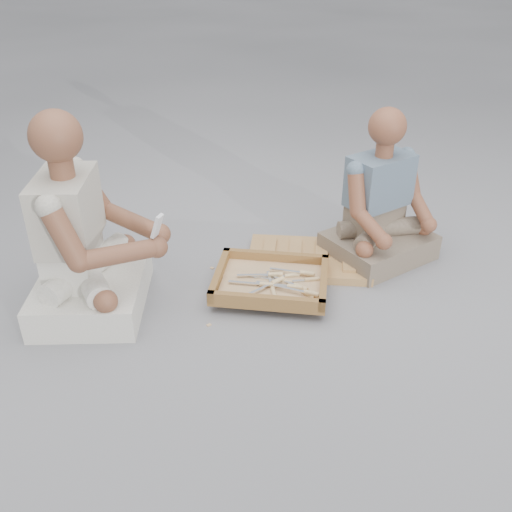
# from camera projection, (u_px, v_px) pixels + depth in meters

# --- Properties ---
(ground) EXTENTS (60.00, 60.00, 0.00)m
(ground) POSITION_uv_depth(u_px,v_px,m) (262.00, 345.00, 2.40)
(ground) COLOR gray
(ground) RESTS_ON ground
(carved_panel) EXTENTS (0.64, 0.43, 0.04)m
(carved_panel) POSITION_uv_depth(u_px,v_px,m) (309.00, 259.00, 2.98)
(carved_panel) COLOR #9D6A3C
(carved_panel) RESTS_ON ground
(tool_tray) EXTENTS (0.56, 0.46, 0.07)m
(tool_tray) POSITION_uv_depth(u_px,v_px,m) (271.00, 281.00, 2.71)
(tool_tray) COLOR brown
(tool_tray) RESTS_ON carved_panel
(chisel_0) EXTENTS (0.22, 0.04, 0.02)m
(chisel_0) POSITION_uv_depth(u_px,v_px,m) (271.00, 274.00, 2.74)
(chisel_0) COLOR silver
(chisel_0) RESTS_ON tool_tray
(chisel_1) EXTENTS (0.22, 0.07, 0.02)m
(chisel_1) POSITION_uv_depth(u_px,v_px,m) (307.00, 280.00, 2.71)
(chisel_1) COLOR silver
(chisel_1) RESTS_ON tool_tray
(chisel_2) EXTENTS (0.22, 0.06, 0.02)m
(chisel_2) POSITION_uv_depth(u_px,v_px,m) (290.00, 286.00, 2.65)
(chisel_2) COLOR silver
(chisel_2) RESTS_ON tool_tray
(chisel_3) EXTENTS (0.19, 0.14, 0.02)m
(chisel_3) POSITION_uv_depth(u_px,v_px,m) (297.00, 286.00, 2.66)
(chisel_3) COLOR silver
(chisel_3) RESTS_ON tool_tray
(chisel_4) EXTENTS (0.22, 0.07, 0.02)m
(chisel_4) POSITION_uv_depth(u_px,v_px,m) (280.00, 281.00, 2.71)
(chisel_4) COLOR silver
(chisel_4) RESTS_ON tool_tray
(chisel_5) EXTENTS (0.17, 0.17, 0.02)m
(chisel_5) POSITION_uv_depth(u_px,v_px,m) (274.00, 282.00, 2.67)
(chisel_5) COLOR silver
(chisel_5) RESTS_ON tool_tray
(chisel_6) EXTENTS (0.22, 0.04, 0.02)m
(chisel_6) POSITION_uv_depth(u_px,v_px,m) (263.00, 284.00, 2.66)
(chisel_6) COLOR silver
(chisel_6) RESTS_ON tool_tray
(chisel_7) EXTENTS (0.22, 0.08, 0.02)m
(chisel_7) POSITION_uv_depth(u_px,v_px,m) (307.00, 292.00, 2.59)
(chisel_7) COLOR silver
(chisel_7) RESTS_ON tool_tray
(chisel_8) EXTENTS (0.17, 0.16, 0.02)m
(chisel_8) POSITION_uv_depth(u_px,v_px,m) (305.00, 293.00, 2.62)
(chisel_8) COLOR silver
(chisel_8) RESTS_ON tool_tray
(chisel_9) EXTENTS (0.22, 0.05, 0.02)m
(chisel_9) POSITION_uv_depth(u_px,v_px,m) (288.00, 276.00, 2.74)
(chisel_9) COLOR silver
(chisel_9) RESTS_ON tool_tray
(chisel_10) EXTENTS (0.22, 0.06, 0.02)m
(chisel_10) POSITION_uv_depth(u_px,v_px,m) (303.00, 273.00, 2.74)
(chisel_10) COLOR silver
(chisel_10) RESTS_ON tool_tray
(chisel_11) EXTENTS (0.06, 0.22, 0.02)m
(chisel_11) POSITION_uv_depth(u_px,v_px,m) (273.00, 290.00, 2.63)
(chisel_11) COLOR silver
(chisel_11) RESTS_ON tool_tray
(wood_chip_0) EXTENTS (0.02, 0.02, 0.00)m
(wood_chip_0) POSITION_uv_depth(u_px,v_px,m) (257.00, 300.00, 2.69)
(wood_chip_0) COLOR #D3B77C
(wood_chip_0) RESTS_ON ground
(wood_chip_1) EXTENTS (0.02, 0.02, 0.00)m
(wood_chip_1) POSITION_uv_depth(u_px,v_px,m) (212.00, 268.00, 2.94)
(wood_chip_1) COLOR #D3B77C
(wood_chip_1) RESTS_ON ground
(wood_chip_2) EXTENTS (0.02, 0.02, 0.00)m
(wood_chip_2) POSITION_uv_depth(u_px,v_px,m) (233.00, 256.00, 3.04)
(wood_chip_2) COLOR #D3B77C
(wood_chip_2) RESTS_ON ground
(wood_chip_3) EXTENTS (0.02, 0.02, 0.00)m
(wood_chip_3) POSITION_uv_depth(u_px,v_px,m) (314.00, 277.00, 2.86)
(wood_chip_3) COLOR #D3B77C
(wood_chip_3) RESTS_ON ground
(wood_chip_4) EXTENTS (0.02, 0.02, 0.00)m
(wood_chip_4) POSITION_uv_depth(u_px,v_px,m) (244.00, 275.00, 2.88)
(wood_chip_4) COLOR #D3B77C
(wood_chip_4) RESTS_ON ground
(wood_chip_5) EXTENTS (0.02, 0.02, 0.00)m
(wood_chip_5) POSITION_uv_depth(u_px,v_px,m) (209.00, 325.00, 2.52)
(wood_chip_5) COLOR #D3B77C
(wood_chip_5) RESTS_ON ground
(wood_chip_6) EXTENTS (0.02, 0.02, 0.00)m
(wood_chip_6) POSITION_uv_depth(u_px,v_px,m) (315.00, 267.00, 2.95)
(wood_chip_6) COLOR #D3B77C
(wood_chip_6) RESTS_ON ground
(wood_chip_7) EXTENTS (0.02, 0.02, 0.00)m
(wood_chip_7) POSITION_uv_depth(u_px,v_px,m) (265.00, 286.00, 2.79)
(wood_chip_7) COLOR #D3B77C
(wood_chip_7) RESTS_ON ground
(wood_chip_8) EXTENTS (0.02, 0.02, 0.00)m
(wood_chip_8) POSITION_uv_depth(u_px,v_px,m) (300.00, 309.00, 2.62)
(wood_chip_8) COLOR #D3B77C
(wood_chip_8) RESTS_ON ground
(wood_chip_9) EXTENTS (0.02, 0.02, 0.00)m
(wood_chip_9) POSITION_uv_depth(u_px,v_px,m) (262.00, 258.00, 3.03)
(wood_chip_9) COLOR #D3B77C
(wood_chip_9) RESTS_ON ground
(wood_chip_10) EXTENTS (0.02, 0.02, 0.00)m
(wood_chip_10) POSITION_uv_depth(u_px,v_px,m) (306.00, 272.00, 2.91)
(wood_chip_10) COLOR #D3B77C
(wood_chip_10) RESTS_ON ground
(wood_chip_11) EXTENTS (0.02, 0.02, 0.00)m
(wood_chip_11) POSITION_uv_depth(u_px,v_px,m) (242.00, 252.00, 3.08)
(wood_chip_11) COLOR #D3B77C
(wood_chip_11) RESTS_ON ground
(wood_chip_12) EXTENTS (0.02, 0.02, 0.00)m
(wood_chip_12) POSITION_uv_depth(u_px,v_px,m) (337.00, 255.00, 3.05)
(wood_chip_12) COLOR #D3B77C
(wood_chip_12) RESTS_ON ground
(wood_chip_13) EXTENTS (0.02, 0.02, 0.00)m
(wood_chip_13) POSITION_uv_depth(u_px,v_px,m) (279.00, 258.00, 3.02)
(wood_chip_13) COLOR #D3B77C
(wood_chip_13) RESTS_ON ground
(wood_chip_14) EXTENTS (0.02, 0.02, 0.00)m
(wood_chip_14) POSITION_uv_depth(u_px,v_px,m) (240.00, 302.00, 2.67)
(wood_chip_14) COLOR #D3B77C
(wood_chip_14) RESTS_ON ground
(wood_chip_15) EXTENTS (0.02, 0.02, 0.00)m
(wood_chip_15) POSITION_uv_depth(u_px,v_px,m) (286.00, 304.00, 2.66)
(wood_chip_15) COLOR #D3B77C
(wood_chip_15) RESTS_ON ground
(craftsman) EXTENTS (0.64, 0.63, 0.92)m
(craftsman) POSITION_uv_depth(u_px,v_px,m) (84.00, 246.00, 2.50)
(craftsman) COLOR silver
(craftsman) RESTS_ON ground
(companion) EXTENTS (0.65, 0.63, 0.79)m
(companion) POSITION_uv_depth(u_px,v_px,m) (381.00, 211.00, 2.92)
(companion) COLOR #7A6D58
(companion) RESTS_ON ground
(mobile_phone) EXTENTS (0.06, 0.06, 0.11)m
(mobile_phone) POSITION_uv_depth(u_px,v_px,m) (157.00, 226.00, 2.39)
(mobile_phone) COLOR silver
(mobile_phone) RESTS_ON craftsman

